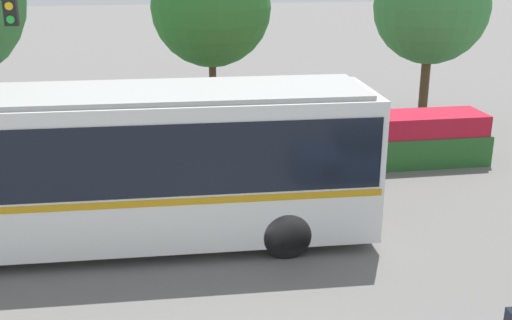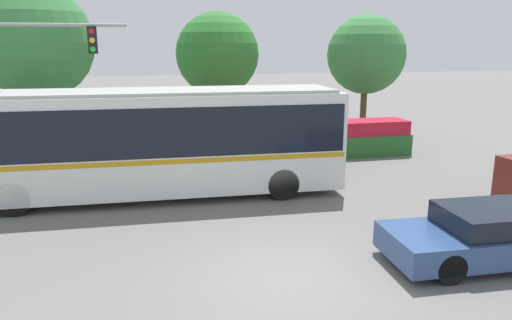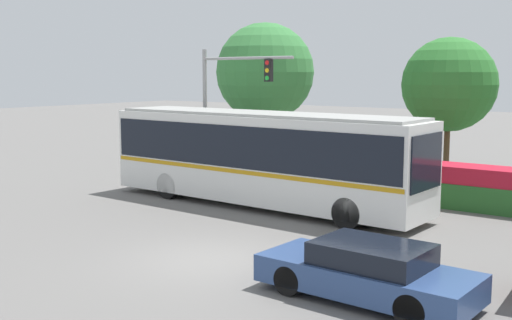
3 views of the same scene
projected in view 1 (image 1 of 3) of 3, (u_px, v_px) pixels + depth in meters
name	position (u px, v px, depth m)	size (l,w,h in m)	color
city_bus	(79.00, 161.00, 13.00)	(12.57, 2.94, 3.39)	silver
flowering_hedge	(322.00, 143.00, 18.19)	(10.00, 1.48, 1.51)	#286028
street_tree_centre	(211.00, 7.00, 20.97)	(4.05, 4.05, 6.31)	brown
street_tree_right	(431.00, 7.00, 21.78)	(4.02, 4.02, 6.24)	brown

